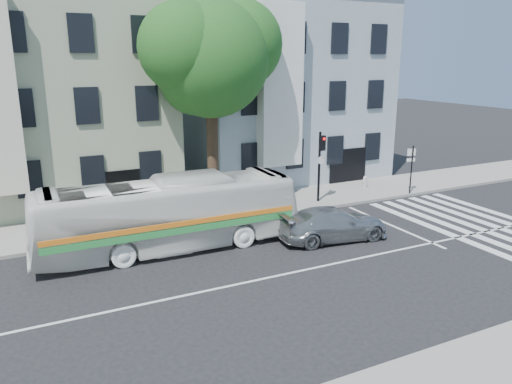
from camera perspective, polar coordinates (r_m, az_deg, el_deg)
ground at (r=18.52m, az=5.02°, el=-9.00°), size 120.00×120.00×0.00m
sidewalk_far at (r=25.22m, az=-4.41°, el=-2.17°), size 80.00×4.00×0.15m
building_left at (r=29.53m, az=-22.88°, el=9.97°), size 12.00×10.00×11.00m
building_right at (r=33.47m, az=2.18°, el=11.58°), size 12.00×10.00×11.00m
street_tree at (r=24.80m, az=-5.31°, el=15.70°), size 7.30×5.90×11.10m
bus at (r=20.29m, az=-9.97°, el=-2.54°), size 2.74×10.66×2.95m
sedan at (r=21.54m, az=8.75°, el=-3.61°), size 2.53×5.03×1.40m
hedge at (r=22.55m, az=-10.71°, el=-3.38°), size 8.54×1.90×0.70m
traffic_signal at (r=26.22m, az=7.39°, el=3.86°), size 0.40×0.52×3.86m
fire_hydrant at (r=30.04m, az=12.34°, el=1.18°), size 0.38×0.22×0.69m
far_sign_pole at (r=29.06m, az=17.33°, el=3.12°), size 0.49×0.22×2.72m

